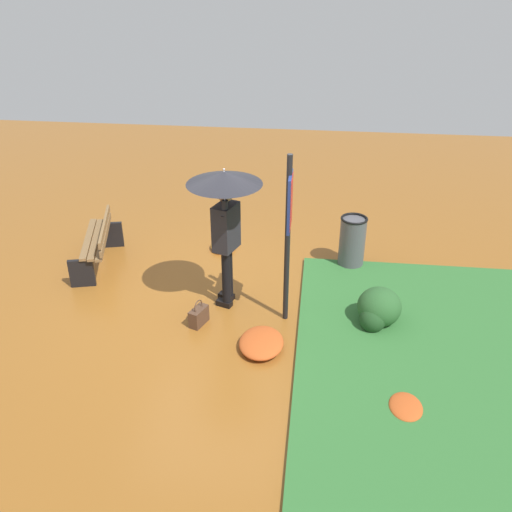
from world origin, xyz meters
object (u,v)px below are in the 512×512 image
trash_bin (352,242)px  park_bench (99,242)px  handbag (199,316)px  info_sign_post (289,221)px  person_with_umbrella (225,203)px

trash_bin → park_bench: bearing=-83.4°
handbag → trash_bin: 2.77m
handbag → park_bench: size_ratio=0.26×
info_sign_post → park_bench: (-1.11, -3.00, -1.04)m
person_with_umbrella → park_bench: 2.62m
park_bench → handbag: bearing=53.4°
handbag → trash_bin: bearing=131.9°
park_bench → trash_bin: size_ratio=1.72×
info_sign_post → park_bench: bearing=-110.3°
person_with_umbrella → info_sign_post: (0.21, 0.83, -0.11)m
handbag → park_bench: (-1.39, -1.86, 0.28)m
person_with_umbrella → trash_bin: bearing=127.9°
handbag → trash_bin: (-1.84, 2.05, 0.29)m
park_bench → person_with_umbrella: bearing=67.5°
trash_bin → info_sign_post: bearing=-30.2°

